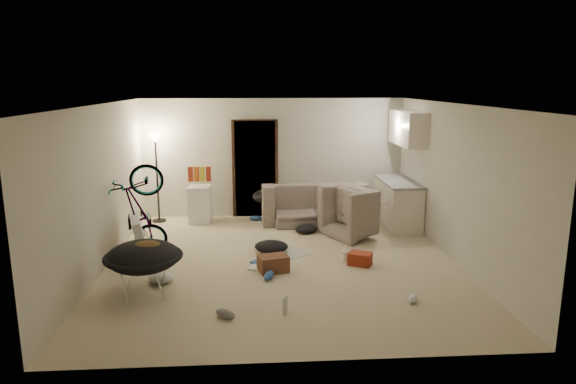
{
  "coord_description": "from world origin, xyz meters",
  "views": [
    {
      "loc": [
        -0.44,
        -7.79,
        2.82
      ],
      "look_at": [
        0.14,
        0.6,
        1.02
      ],
      "focal_mm": 32.0,
      "sensor_mm": 36.0,
      "label": 1
    }
  ],
  "objects": [
    {
      "name": "clothes_lump_b",
      "position": [
        0.56,
        1.64,
        0.07
      ],
      "size": [
        0.6,
        0.59,
        0.14
      ],
      "primitive_type": "ellipsoid",
      "rotation": [
        0.0,
        0.0,
        0.69
      ],
      "color": "black",
      "rests_on": "floor"
    },
    {
      "name": "drink_case_b",
      "position": [
        1.22,
        -0.2,
        0.1
      ],
      "size": [
        0.42,
        0.38,
        0.2
      ],
      "primitive_type": "cube",
      "rotation": [
        0.0,
        0.0,
        -0.47
      ],
      "color": "maroon",
      "rests_on": "floor"
    },
    {
      "name": "shoe_3",
      "position": [
        -0.81,
        -1.94,
        0.06
      ],
      "size": [
        0.31,
        0.29,
        0.11
      ],
      "primitive_type": "ellipsoid",
      "rotation": [
        0.0,
        0.0,
        -0.71
      ],
      "color": "slate",
      "rests_on": "floor"
    },
    {
      "name": "wall_back",
      "position": [
        0.0,
        3.01,
        1.25
      ],
      "size": [
        5.5,
        0.02,
        2.5
      ],
      "primitive_type": "cube",
      "color": "beige",
      "rests_on": "floor"
    },
    {
      "name": "ceiling",
      "position": [
        0.0,
        0.0,
        2.51
      ],
      "size": [
        5.5,
        6.0,
        0.02
      ],
      "primitive_type": "cube",
      "color": "white",
      "rests_on": "wall_back"
    },
    {
      "name": "shoe_4",
      "position": [
        1.62,
        -1.63,
        0.05
      ],
      "size": [
        0.22,
        0.3,
        0.1
      ],
      "primitive_type": "ellipsoid",
      "rotation": [
        0.0,
        0.0,
        1.12
      ],
      "color": "white",
      "rests_on": "floor"
    },
    {
      "name": "snack_box_1",
      "position": [
        -1.59,
        2.55,
        1.0
      ],
      "size": [
        0.11,
        0.09,
        0.3
      ],
      "primitive_type": "cube",
      "rotation": [
        0.0,
        0.0,
        -0.18
      ],
      "color": "#BF5417",
      "rests_on": "mini_fridge"
    },
    {
      "name": "floor_lamp",
      "position": [
        -2.4,
        2.65,
        1.31
      ],
      "size": [
        0.28,
        0.28,
        1.81
      ],
      "color": "black",
      "rests_on": "floor"
    },
    {
      "name": "tv_box",
      "position": [
        -2.3,
        0.39,
        0.36
      ],
      "size": [
        0.54,
        1.12,
        0.73
      ],
      "primitive_type": "cube",
      "rotation": [
        0.0,
        -0.21,
        0.25
      ],
      "color": "silver",
      "rests_on": "floor"
    },
    {
      "name": "sofa_drape",
      "position": [
        -0.18,
        2.45,
        0.54
      ],
      "size": [
        0.59,
        0.5,
        0.28
      ],
      "primitive_type": "ellipsoid",
      "rotation": [
        0.0,
        0.0,
        0.07
      ],
      "color": "black",
      "rests_on": "sofa"
    },
    {
      "name": "armchair",
      "position": [
        1.61,
        1.47,
        0.34
      ],
      "size": [
        1.29,
        1.35,
        0.68
      ],
      "primitive_type": "imported",
      "rotation": [
        0.0,
        0.0,
        2.04
      ],
      "color": "#3A423B",
      "rests_on": "floor"
    },
    {
      "name": "shoe_2",
      "position": [
        -0.24,
        -0.71,
        0.06
      ],
      "size": [
        0.22,
        0.32,
        0.11
      ],
      "primitive_type": "ellipsoid",
      "rotation": [
        0.0,
        0.0,
        1.22
      ],
      "color": "#294E95",
      "rests_on": "floor"
    },
    {
      "name": "doorway",
      "position": [
        -0.4,
        2.97,
        1.02
      ],
      "size": [
        0.85,
        0.1,
        2.04
      ],
      "primitive_type": "cube",
      "color": "black",
      "rests_on": "floor"
    },
    {
      "name": "snack_box_2",
      "position": [
        -1.47,
        2.55,
        1.0
      ],
      "size": [
        0.11,
        0.08,
        0.3
      ],
      "primitive_type": "cube",
      "rotation": [
        0.0,
        0.0,
        -0.1
      ],
      "color": "gold",
      "rests_on": "mini_fridge"
    },
    {
      "name": "kitchen_counter",
      "position": [
        2.43,
        2.0,
        0.44
      ],
      "size": [
        0.6,
        1.5,
        0.88
      ],
      "primitive_type": "cube",
      "color": "silver",
      "rests_on": "floor"
    },
    {
      "name": "wall_front",
      "position": [
        0.0,
        -3.01,
        1.25
      ],
      "size": [
        5.5,
        0.02,
        2.5
      ],
      "primitive_type": "cube",
      "color": "beige",
      "rests_on": "floor"
    },
    {
      "name": "kitchen_uppers",
      "position": [
        2.56,
        2.0,
        1.95
      ],
      "size": [
        0.38,
        1.4,
        0.65
      ],
      "primitive_type": "cube",
      "color": "silver",
      "rests_on": "wall_right"
    },
    {
      "name": "sofa",
      "position": [
        0.77,
        2.45,
        0.31
      ],
      "size": [
        2.15,
        0.93,
        0.62
      ],
      "primitive_type": "imported",
      "rotation": [
        0.0,
        0.0,
        3.19
      ],
      "color": "#3A423B",
      "rests_on": "floor"
    },
    {
      "name": "hoodie",
      "position": [
        -1.88,
        -1.17,
        0.65
      ],
      "size": [
        0.55,
        0.49,
        0.22
      ],
      "primitive_type": "ellipsoid",
      "rotation": [
        0.0,
        0.0,
        0.2
      ],
      "color": "#4B3519",
      "rests_on": "saucer_chair"
    },
    {
      "name": "wall_right",
      "position": [
        2.76,
        0.0,
        1.25
      ],
      "size": [
        0.02,
        6.0,
        2.5
      ],
      "primitive_type": "cube",
      "color": "beige",
      "rests_on": "floor"
    },
    {
      "name": "shoe_1",
      "position": [
        -0.16,
        2.55,
        0.05
      ],
      "size": [
        0.23,
        0.26,
        0.09
      ],
      "primitive_type": "ellipsoid",
      "rotation": [
        0.0,
        0.0,
        -0.94
      ],
      "color": "slate",
      "rests_on": "floor"
    },
    {
      "name": "counter_top",
      "position": [
        2.43,
        2.0,
        0.9
      ],
      "size": [
        0.64,
        1.54,
        0.04
      ],
      "primitive_type": "cube",
      "color": "gray",
      "rests_on": "kitchen_counter"
    },
    {
      "name": "snack_box_0",
      "position": [
        -1.71,
        2.55,
        1.0
      ],
      "size": [
        0.1,
        0.07,
        0.3
      ],
      "primitive_type": "cube",
      "rotation": [
        0.0,
        0.0,
        0.02
      ],
      "color": "maroon",
      "rests_on": "mini_fridge"
    },
    {
      "name": "clothes_lump_a",
      "position": [
        -0.15,
        0.54,
        0.09
      ],
      "size": [
        0.64,
        0.57,
        0.18
      ],
      "primitive_type": "ellipsoid",
      "rotation": [
        0.0,
        0.0,
        -0.17
      ],
      "color": "black",
      "rests_on": "floor"
    },
    {
      "name": "book_white",
      "position": [
        -0.42,
        -0.24,
        0.01
      ],
      "size": [
        0.26,
        0.29,
        0.02
      ],
      "primitive_type": "cube",
      "rotation": [
        0.0,
        0.0,
        -0.37
      ],
      "color": "silver",
      "rests_on": "floor"
    },
    {
      "name": "mini_fridge",
      "position": [
        -1.54,
        2.55,
        0.37
      ],
      "size": [
        0.46,
        0.46,
        0.75
      ],
      "primitive_type": "cube",
      "rotation": [
        0.0,
        0.0,
        -0.05
      ],
      "color": "white",
      "rests_on": "floor"
    },
    {
      "name": "door_trim",
      "position": [
        -0.4,
        2.94,
        1.02
      ],
      "size": [
        0.97,
        0.04,
        2.1
      ],
      "primitive_type": "cube",
      "color": "#331E12",
      "rests_on": "floor"
    },
    {
      "name": "drink_case_a",
      "position": [
        -0.16,
        -0.4,
        0.12
      ],
      "size": [
        0.5,
        0.42,
        0.25
      ],
      "primitive_type": "cube",
      "rotation": [
        0.0,
        0.0,
        0.27
      ],
      "color": "brown",
      "rests_on": "floor"
    },
    {
      "name": "shoe_0",
      "position": [
        -0.4,
        2.55,
        0.05
      ],
      "size": [
        0.29,
        0.13,
        0.11
      ],
      "primitive_type": "ellipsoid",
      "rotation": [
        0.0,
        0.0,
        -0.03
      ],
      "color": "#294E95",
      "rests_on": "floor"
    },
    {
      "name": "clothes_lump_c",
      "position": [
        -1.79,
        -0.7,
        0.06
      ],
      "size": [
        0.52,
        0.51,
        0.12
      ],
      "primitive_type": "ellipsoid",
      "rotation": [
        0.0,
        0.0,
        -0.67
      ],
      "color": "silver",
      "rests_on": "floor"
    },
    {
      "name": "book_blue",
      "position": [
        -0.33,
        -0.05,
        0.02
      ],
      "size": [
        0.38,
        0.39,
        0.03
      ],
      "primitive_type": "cube",
      "rotation": [
        0.0,
        0.0,
        0.73
      ],
      "color": "#294E95",
      "rests_on": "floor"
    },
    {
      "name": "saucer_chair",
      "position": [
        -1.93,
        -1.14,
        0.44
      ],
      "size": [
        1.05,
        1.05,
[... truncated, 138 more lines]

